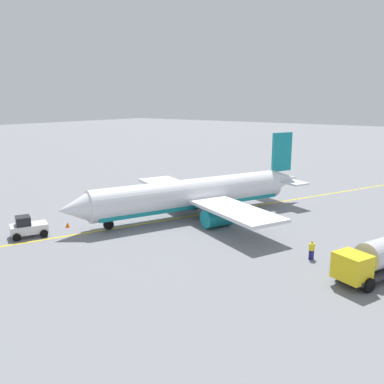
% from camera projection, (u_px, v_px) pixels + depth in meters
% --- Properties ---
extents(ground_plane, '(400.00, 400.00, 0.00)m').
position_uv_depth(ground_plane, '(192.00, 216.00, 49.45)').
color(ground_plane, slate).
extents(airplane, '(31.51, 26.43, 9.58)m').
position_uv_depth(airplane, '(196.00, 195.00, 49.12)').
color(airplane, white).
rests_on(airplane, ground).
extents(pushback_tug, '(4.11, 3.55, 2.20)m').
position_uv_depth(pushback_tug, '(28.00, 227.00, 41.82)').
color(pushback_tug, silver).
rests_on(pushback_tug, ground).
extents(refueling_worker, '(0.53, 0.37, 1.71)m').
position_uv_depth(refueling_worker, '(312.00, 250.00, 35.85)').
color(refueling_worker, navy).
rests_on(refueling_worker, ground).
extents(safety_cone_nose, '(0.51, 0.51, 0.57)m').
position_uv_depth(safety_cone_nose, '(68.00, 225.00, 44.98)').
color(safety_cone_nose, '#F2590F').
rests_on(safety_cone_nose, ground).
extents(taxi_line_marking, '(69.25, 30.27, 0.01)m').
position_uv_depth(taxi_line_marking, '(192.00, 216.00, 49.45)').
color(taxi_line_marking, yellow).
rests_on(taxi_line_marking, ground).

